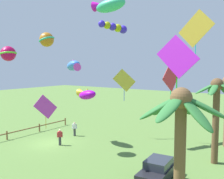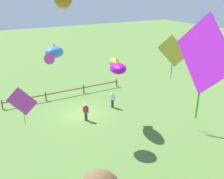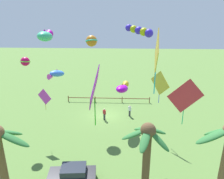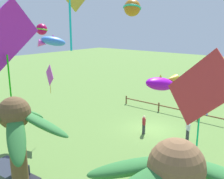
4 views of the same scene
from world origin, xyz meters
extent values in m
plane|color=#567A38|center=(0.00, 0.00, 0.00)|extent=(120.00, 120.00, 0.00)
cube|color=brown|center=(-6.66, -4.88, 0.47)|extent=(0.12, 0.12, 0.95)
cube|color=brown|center=(-2.38, -4.88, 0.47)|extent=(0.12, 0.12, 0.95)
cube|color=brown|center=(1.91, -4.88, 0.47)|extent=(0.12, 0.12, 0.95)
cube|color=brown|center=(6.20, -4.88, 0.47)|extent=(0.12, 0.12, 0.95)
cube|color=brown|center=(-0.23, -4.88, 0.66)|extent=(12.96, 0.09, 0.11)
cylinder|color=#38383D|center=(-0.05, 1.15, 0.42)|extent=(0.26, 0.26, 0.84)
cube|color=#B72D33|center=(-0.05, 1.15, 1.11)|extent=(0.42, 0.44, 0.54)
sphere|color=beige|center=(-0.05, 1.15, 1.48)|extent=(0.21, 0.21, 0.21)
cylinder|color=#B72D33|center=(-0.20, 1.32, 1.06)|extent=(0.09, 0.09, 0.52)
cylinder|color=#B72D33|center=(0.10, 0.98, 1.06)|extent=(0.09, 0.09, 0.52)
cylinder|color=#38383D|center=(-3.42, -0.07, 0.42)|extent=(0.26, 0.26, 0.84)
cube|color=silver|center=(-3.42, -0.07, 1.11)|extent=(0.43, 0.43, 0.54)
sphere|color=beige|center=(-3.42, -0.07, 1.48)|extent=(0.21, 0.21, 0.21)
cylinder|color=silver|center=(-3.58, 0.10, 1.06)|extent=(0.09, 0.09, 0.52)
cylinder|color=silver|center=(-3.26, -0.23, 1.06)|extent=(0.09, 0.09, 0.52)
cube|color=purple|center=(-0.40, 12.96, 8.52)|extent=(0.75, 3.25, 3.16)
cylinder|color=#13AF0D|center=(-0.40, 12.96, 6.68)|extent=(0.07, 0.07, 2.11)
cube|color=gold|center=(-6.36, 4.67, 6.32)|extent=(1.71, 1.96, 2.51)
cylinder|color=#1A2DE1|center=(-6.36, 4.67, 4.86)|extent=(0.05, 0.05, 1.66)
cube|color=#C43AB3|center=(5.79, 6.11, 5.07)|extent=(1.61, 0.57, 1.68)
cylinder|color=#BA8520|center=(5.79, 6.11, 4.11)|extent=(0.04, 0.04, 1.10)
ellipsoid|color=#3B79DF|center=(3.96, 7.00, 7.86)|extent=(1.67, 1.98, 0.95)
cone|color=#E843BB|center=(4.37, 7.65, 7.71)|extent=(0.80, 0.83, 0.64)
cone|color=#E843BB|center=(3.96, 7.00, 8.14)|extent=(0.47, 0.47, 0.35)
ellipsoid|color=#9D0AC8|center=(-2.33, 2.81, 4.94)|extent=(1.97, 2.91, 1.36)
cone|color=gold|center=(-2.65, 1.72, 5.14)|extent=(1.04, 1.13, 0.94)
cone|color=gold|center=(-2.33, 2.81, 5.35)|extent=(0.63, 0.63, 0.52)
camera|label=1|loc=(17.15, 19.72, 7.78)|focal=40.88mm
camera|label=2|loc=(7.64, 19.89, 10.90)|focal=40.70mm
camera|label=3|loc=(-2.28, 27.06, 13.38)|focal=35.00mm
camera|label=4|loc=(-11.01, 18.81, 8.99)|focal=41.88mm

